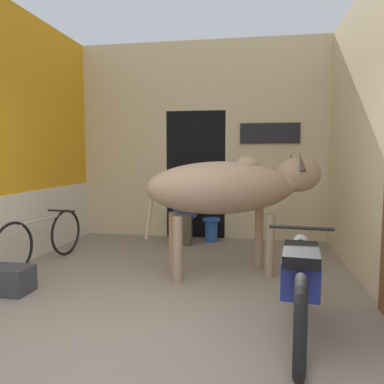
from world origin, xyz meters
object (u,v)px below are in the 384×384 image
object	(u,v)px
motorcycle_near	(300,279)
bicycle	(42,239)
cow	(232,188)
shopkeeper_seated	(185,206)
crate	(9,280)
plastic_stool	(211,229)

from	to	relation	value
motorcycle_near	bicycle	bearing A→B (deg)	155.35
motorcycle_near	cow	bearing A→B (deg)	114.36
shopkeeper_seated	crate	distance (m)	2.91
cow	crate	size ratio (longest dim) A/B	5.00
cow	shopkeeper_seated	xyz separation A→B (m)	(-0.85, 1.50, -0.44)
motorcycle_near	crate	xyz separation A→B (m)	(-2.90, 0.42, -0.31)
cow	bicycle	world-z (taller)	cow
motorcycle_near	crate	bearing A→B (deg)	171.77
cow	bicycle	xyz separation A→B (m)	(-2.49, 0.02, -0.71)
cow	shopkeeper_seated	world-z (taller)	cow
motorcycle_near	plastic_stool	xyz separation A→B (m)	(-1.08, 3.13, -0.24)
motorcycle_near	bicycle	world-z (taller)	motorcycle_near
shopkeeper_seated	crate	size ratio (longest dim) A/B	2.68
motorcycle_near	bicycle	xyz separation A→B (m)	(-3.14, 1.44, -0.11)
cow	motorcycle_near	distance (m)	1.67
cow	motorcycle_near	world-z (taller)	cow
cow	motorcycle_near	bearing A→B (deg)	-65.64
plastic_stool	motorcycle_near	bearing A→B (deg)	-70.94
cow	plastic_stool	distance (m)	1.96
shopkeeper_seated	cow	bearing A→B (deg)	-60.52
cow	shopkeeper_seated	distance (m)	1.78
motorcycle_near	shopkeeper_seated	xyz separation A→B (m)	(-1.49, 2.92, 0.16)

